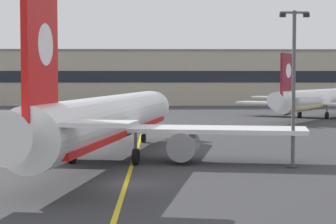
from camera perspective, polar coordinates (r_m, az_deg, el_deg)
name	(u,v)px	position (r m, az deg, el deg)	size (l,w,h in m)	color
ground_plane	(131,184)	(39.96, -3.49, -6.71)	(400.00, 400.00, 0.00)	#353538
taxiway_centreline	(141,138)	(69.69, -2.57, -2.44)	(0.30, 180.00, 0.01)	yellow
airliner_foreground	(109,120)	(50.53, -5.49, -0.78)	(32.35, 41.32, 11.65)	white
airliner_background	(316,100)	(107.04, 13.66, 1.08)	(26.54, 32.86, 10.51)	white
apron_lamp_post	(294,86)	(47.49, 11.62, 2.41)	(2.24, 0.90, 11.94)	#515156
safety_cone_by_nose_gear	(120,138)	(67.43, -4.54, -2.42)	(0.44, 0.44, 0.55)	orange
terminal_building	(152,77)	(154.74, -1.52, 3.24)	(136.07, 12.40, 13.78)	#B2A893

